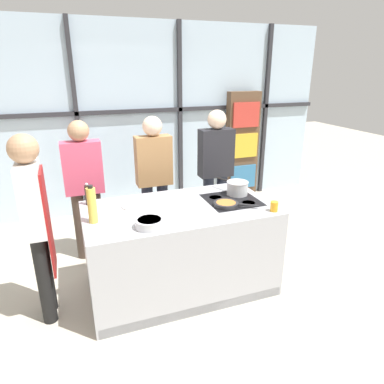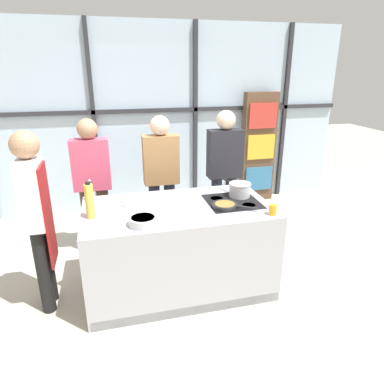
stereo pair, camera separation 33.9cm
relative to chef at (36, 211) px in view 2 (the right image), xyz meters
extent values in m
plane|color=#BCB29E|center=(1.26, 0.00, -0.97)|extent=(18.00, 18.00, 0.00)
cube|color=silver|center=(1.26, 2.32, 0.43)|extent=(6.40, 0.04, 2.80)
cube|color=#2D2D33|center=(1.26, 2.27, 0.57)|extent=(6.40, 0.06, 0.06)
cube|color=#2D2D33|center=(0.49, 2.27, 0.43)|extent=(0.06, 0.06, 2.80)
cube|color=#2D2D33|center=(2.02, 2.27, 0.43)|extent=(0.06, 0.06, 2.80)
cube|color=#2D2D33|center=(3.56, 2.27, 0.43)|extent=(0.06, 0.06, 2.80)
cube|color=brown|center=(3.07, 2.14, -0.08)|extent=(0.55, 0.16, 1.79)
cube|color=teal|center=(3.07, 2.05, -0.58)|extent=(0.46, 0.03, 0.39)
cube|color=gold|center=(3.07, 2.05, -0.04)|extent=(0.46, 0.03, 0.39)
cube|color=red|center=(3.07, 2.05, 0.46)|extent=(0.46, 0.03, 0.39)
cube|color=#A8AAB2|center=(1.26, 0.00, -0.53)|extent=(1.80, 0.99, 0.89)
cube|color=black|center=(1.82, 0.00, -0.09)|extent=(0.52, 0.52, 0.01)
cube|color=black|center=(1.26, -0.48, -0.92)|extent=(1.77, 0.03, 0.10)
cylinder|color=#38383D|center=(1.69, -0.12, -0.09)|extent=(0.13, 0.13, 0.01)
cylinder|color=#38383D|center=(1.94, -0.12, -0.09)|extent=(0.13, 0.13, 0.01)
cylinder|color=#38383D|center=(1.69, 0.13, -0.09)|extent=(0.13, 0.13, 0.01)
cylinder|color=#38383D|center=(1.94, 0.13, -0.09)|extent=(0.13, 0.13, 0.01)
cylinder|color=black|center=(-0.01, 0.09, -0.55)|extent=(0.12, 0.12, 0.84)
cylinder|color=black|center=(-0.01, -0.09, -0.55)|extent=(0.12, 0.12, 0.84)
cube|color=white|center=(-0.01, 0.00, 0.17)|extent=(0.17, 0.38, 0.60)
sphere|color=tan|center=(-0.01, 0.00, 0.59)|extent=(0.24, 0.24, 0.24)
cube|color=maroon|center=(0.09, 0.00, -0.05)|extent=(0.02, 0.33, 0.92)
cylinder|color=#47382D|center=(0.54, 0.97, -0.57)|extent=(0.14, 0.14, 0.81)
cylinder|color=#47382D|center=(0.35, 0.97, -0.57)|extent=(0.14, 0.14, 0.81)
cube|color=#DB4C6B|center=(0.45, 0.97, 0.13)|extent=(0.43, 0.19, 0.59)
sphere|color=tan|center=(0.45, 0.97, 0.54)|extent=(0.23, 0.23, 0.23)
cylinder|color=#232838|center=(1.35, 0.97, -0.57)|extent=(0.14, 0.14, 0.82)
cylinder|color=#232838|center=(1.16, 0.97, -0.57)|extent=(0.14, 0.14, 0.82)
cube|color=#A37547|center=(1.26, 0.97, 0.14)|extent=(0.42, 0.19, 0.59)
sphere|color=beige|center=(1.26, 0.97, 0.54)|extent=(0.23, 0.23, 0.23)
cylinder|color=#232838|center=(2.16, 0.97, -0.56)|extent=(0.14, 0.14, 0.84)
cylinder|color=#232838|center=(1.97, 0.97, -0.56)|extent=(0.14, 0.14, 0.84)
cube|color=#232328|center=(2.07, 0.97, 0.16)|extent=(0.43, 0.19, 0.60)
sphere|color=beige|center=(2.07, 0.97, 0.58)|extent=(0.23, 0.23, 0.23)
cylinder|color=#232326|center=(1.69, -0.12, -0.07)|extent=(0.24, 0.24, 0.04)
cylinder|color=#B26B2D|center=(1.69, -0.12, -0.05)|extent=(0.19, 0.19, 0.01)
cylinder|color=#232326|center=(1.87, -0.24, -0.06)|extent=(0.17, 0.13, 0.02)
cylinder|color=silver|center=(1.94, 0.13, -0.02)|extent=(0.22, 0.22, 0.14)
cylinder|color=silver|center=(1.94, 0.13, 0.05)|extent=(0.23, 0.23, 0.01)
cylinder|color=black|center=(1.87, 0.32, 0.03)|extent=(0.09, 0.19, 0.02)
cylinder|color=white|center=(0.86, 0.18, -0.08)|extent=(0.25, 0.25, 0.01)
cylinder|color=silver|center=(0.89, -0.32, -0.05)|extent=(0.25, 0.25, 0.07)
cylinder|color=#4C4C51|center=(0.89, -0.32, -0.02)|extent=(0.20, 0.20, 0.01)
cylinder|color=#E0CC4C|center=(0.46, -0.06, 0.07)|extent=(0.08, 0.08, 0.31)
cylinder|color=black|center=(0.46, -0.06, 0.24)|extent=(0.04, 0.04, 0.02)
cylinder|color=#332319|center=(0.45, 0.38, 0.01)|extent=(0.05, 0.05, 0.20)
sphere|color=#B2B2B7|center=(0.45, 0.38, 0.13)|extent=(0.03, 0.03, 0.03)
cylinder|color=orange|center=(2.06, -0.39, -0.04)|extent=(0.07, 0.07, 0.09)
camera|label=1|loc=(0.32, -2.88, 1.18)|focal=32.00mm
camera|label=2|loc=(0.65, -2.98, 1.18)|focal=32.00mm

